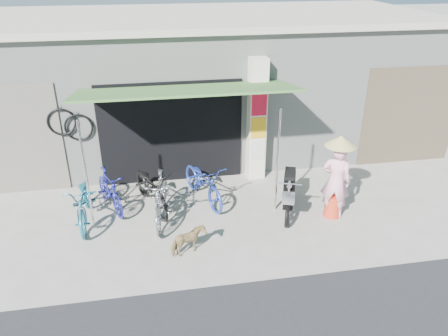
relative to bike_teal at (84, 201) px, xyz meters
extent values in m
plane|color=#A19B91|center=(3.16, -0.98, -0.48)|extent=(80.00, 80.00, 0.00)
cube|color=#A7ABA3|center=(3.16, 4.12, 1.27)|extent=(12.00, 5.00, 3.50)
cube|color=#BEB4A2|center=(3.16, 4.12, 3.10)|extent=(12.30, 5.30, 0.16)
cube|color=black|center=(1.96, 1.60, 0.77)|extent=(3.40, 0.06, 2.50)
cube|color=black|center=(1.96, 1.61, 0.07)|extent=(3.06, 0.04, 1.10)
torus|color=black|center=(-0.14, 1.56, 1.07)|extent=(0.65, 0.05, 0.65)
cylinder|color=silver|center=(-0.14, 1.58, 1.39)|extent=(0.02, 0.02, 0.12)
torus|color=black|center=(-0.49, 1.56, 1.22)|extent=(0.65, 0.05, 0.65)
cylinder|color=silver|center=(-0.49, 1.58, 1.54)|extent=(0.02, 0.02, 0.12)
cube|color=beige|center=(4.01, 1.47, 1.02)|extent=(0.42, 0.42, 3.00)
cube|color=red|center=(4.01, 1.25, 1.47)|extent=(0.36, 0.02, 0.52)
cube|color=gold|center=(4.01, 1.25, 0.90)|extent=(0.36, 0.02, 0.52)
cube|color=silver|center=(4.01, 1.25, 0.34)|extent=(0.36, 0.02, 0.50)
cube|color=#38612B|center=(2.26, 0.67, 2.07)|extent=(4.60, 1.88, 0.35)
cylinder|color=silver|center=(0.16, -0.23, 0.70)|extent=(0.05, 0.05, 2.36)
cylinder|color=silver|center=(4.06, -0.23, 0.70)|extent=(0.05, 0.05, 2.36)
cube|color=brown|center=(8.16, 1.61, 0.82)|extent=(2.60, 0.06, 2.60)
cube|color=#6B665B|center=(-1.84, 1.61, 0.82)|extent=(2.60, 0.06, 2.60)
imported|color=#1C6981|center=(0.00, 0.00, 0.00)|extent=(0.73, 1.87, 0.97)
imported|color=navy|center=(0.49, 0.44, -0.03)|extent=(0.98, 1.57, 0.91)
imported|color=black|center=(1.39, 0.34, 0.00)|extent=(1.23, 1.96, 0.97)
imported|color=#AAA9AE|center=(1.57, -0.26, 0.05)|extent=(0.75, 1.84, 1.08)
imported|color=#203997|center=(2.56, 0.44, 0.00)|extent=(1.19, 1.93, 0.96)
imported|color=#9A6C52|center=(2.01, -1.49, -0.20)|extent=(0.74, 0.57, 0.57)
torus|color=black|center=(4.12, -0.91, -0.23)|extent=(0.25, 0.51, 0.51)
torus|color=black|center=(4.54, 0.27, -0.23)|extent=(0.25, 0.51, 0.51)
cube|color=black|center=(4.33, -0.32, -0.15)|extent=(0.51, 0.94, 0.10)
cube|color=black|center=(4.44, 0.00, 0.06)|extent=(0.42, 0.59, 0.33)
cube|color=black|center=(4.44, 0.00, 0.26)|extent=(0.40, 0.58, 0.09)
cube|color=black|center=(4.18, -0.73, 0.12)|extent=(0.23, 0.16, 0.54)
cylinder|color=silver|center=(4.13, -0.89, 0.50)|extent=(0.48, 0.20, 0.03)
cube|color=silver|center=(4.07, -1.05, 0.27)|extent=(0.30, 0.27, 0.19)
imported|color=#F7A6B9|center=(5.21, -0.68, 0.36)|extent=(0.73, 0.65, 1.68)
cone|color=red|center=(5.21, -0.68, -0.25)|extent=(0.38, 0.38, 0.46)
cone|color=tan|center=(5.21, -0.68, 1.27)|extent=(0.64, 0.64, 0.22)
camera|label=1|loc=(1.52, -8.21, 4.64)|focal=35.00mm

